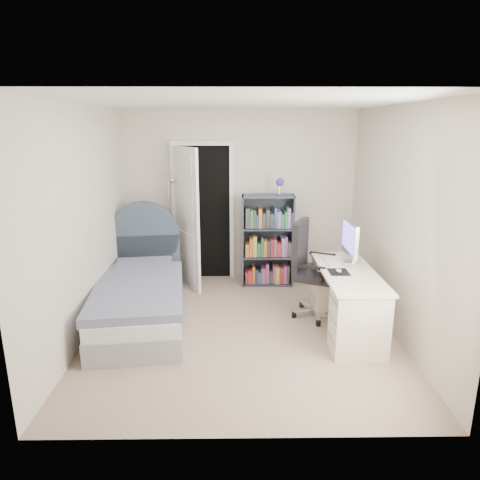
{
  "coord_description": "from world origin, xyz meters",
  "views": [
    {
      "loc": [
        -0.07,
        -4.52,
        2.27
      ],
      "look_at": [
        -0.01,
        0.32,
        0.98
      ],
      "focal_mm": 32.0,
      "sensor_mm": 36.0,
      "label": 1
    }
  ],
  "objects_px": {
    "bookcase": "(268,243)",
    "desk": "(346,297)",
    "floor_lamp": "(172,239)",
    "office_chair": "(311,265)",
    "nightstand": "(159,261)",
    "bed": "(141,296)"
  },
  "relations": [
    {
      "from": "bookcase",
      "to": "desk",
      "type": "relative_size",
      "value": 1.07
    },
    {
      "from": "floor_lamp",
      "to": "office_chair",
      "type": "bearing_deg",
      "value": -34.28
    },
    {
      "from": "desk",
      "to": "office_chair",
      "type": "xyz_separation_m",
      "value": [
        -0.34,
        0.41,
        0.26
      ]
    },
    {
      "from": "nightstand",
      "to": "floor_lamp",
      "type": "relative_size",
      "value": 0.38
    },
    {
      "from": "bed",
      "to": "office_chair",
      "type": "relative_size",
      "value": 1.85
    },
    {
      "from": "floor_lamp",
      "to": "desk",
      "type": "relative_size",
      "value": 1.06
    },
    {
      "from": "nightstand",
      "to": "bookcase",
      "type": "height_order",
      "value": "bookcase"
    },
    {
      "from": "floor_lamp",
      "to": "nightstand",
      "type": "bearing_deg",
      "value": -117.41
    },
    {
      "from": "bed",
      "to": "office_chair",
      "type": "bearing_deg",
      "value": 2.66
    },
    {
      "from": "office_chair",
      "to": "bed",
      "type": "bearing_deg",
      "value": -177.34
    },
    {
      "from": "desk",
      "to": "nightstand",
      "type": "bearing_deg",
      "value": 149.8
    },
    {
      "from": "bookcase",
      "to": "desk",
      "type": "height_order",
      "value": "bookcase"
    },
    {
      "from": "nightstand",
      "to": "office_chair",
      "type": "xyz_separation_m",
      "value": [
        2.02,
        -0.96,
        0.26
      ]
    },
    {
      "from": "floor_lamp",
      "to": "bookcase",
      "type": "distance_m",
      "value": 1.43
    },
    {
      "from": "nightstand",
      "to": "office_chair",
      "type": "bearing_deg",
      "value": -25.39
    },
    {
      "from": "nightstand",
      "to": "desk",
      "type": "height_order",
      "value": "desk"
    },
    {
      "from": "bookcase",
      "to": "desk",
      "type": "distance_m",
      "value": 1.7
    },
    {
      "from": "desk",
      "to": "floor_lamp",
      "type": "bearing_deg",
      "value": 142.6
    },
    {
      "from": "bed",
      "to": "bookcase",
      "type": "xyz_separation_m",
      "value": [
        1.62,
        1.17,
        0.33
      ]
    },
    {
      "from": "nightstand",
      "to": "desk",
      "type": "xyz_separation_m",
      "value": [
        2.36,
        -1.37,
        0.01
      ]
    },
    {
      "from": "bed",
      "to": "nightstand",
      "type": "xyz_separation_m",
      "value": [
        0.04,
        1.05,
        0.1
      ]
    },
    {
      "from": "nightstand",
      "to": "bed",
      "type": "bearing_deg",
      "value": -91.96
    }
  ]
}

